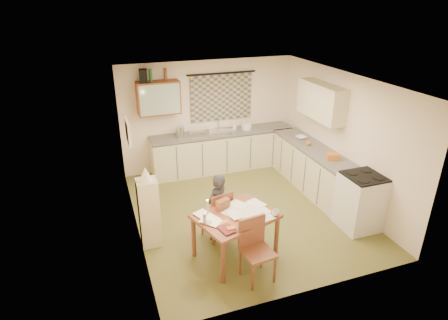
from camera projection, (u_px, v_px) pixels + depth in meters
name	position (u px, v px, depth m)	size (l,w,h in m)	color
floor	(244.00, 211.00, 7.16)	(4.00, 4.50, 0.02)	brown
ceiling	(248.00, 80.00, 6.14)	(4.00, 4.50, 0.02)	white
wall_back	(209.00, 115.00, 8.60)	(4.00, 0.02, 2.50)	#F8E5CA
wall_front	(315.00, 215.00, 4.70)	(4.00, 0.02, 2.50)	#F8E5CA
wall_left	(131.00, 166.00, 6.04)	(0.02, 4.50, 2.50)	#F8E5CA
wall_right	(342.00, 137.00, 7.26)	(0.02, 4.50, 2.50)	#F8E5CA
window_blind	(221.00, 97.00, 8.49)	(1.45, 0.03, 1.05)	#324D7C
curtain_rod	(222.00, 73.00, 8.25)	(0.04, 0.04, 1.60)	black
wall_cabinet	(158.00, 98.00, 7.87)	(0.90, 0.34, 0.70)	brown
wall_cabinet_glass	(160.00, 100.00, 7.73)	(0.84, 0.02, 0.64)	#99B2A5
upper_cabinet_right	(321.00, 101.00, 7.44)	(0.34, 1.30, 0.70)	beige
framed_print	(128.00, 132.00, 6.22)	(0.04, 0.50, 0.40)	#F7E6D0
print_canvas	(129.00, 132.00, 6.22)	(0.01, 0.42, 0.32)	silver
counter_back	(223.00, 151.00, 8.73)	(3.30, 0.62, 0.92)	beige
counter_right	(318.00, 172.00, 7.68)	(0.62, 2.95, 0.92)	beige
stove	(361.00, 202.00, 6.49)	(0.65, 0.65, 1.01)	white
sink	(221.00, 134.00, 8.54)	(0.55, 0.45, 0.10)	silver
tap	(219.00, 124.00, 8.63)	(0.03, 0.03, 0.28)	silver
dish_rack	(198.00, 134.00, 8.35)	(0.35, 0.30, 0.06)	silver
kettle	(180.00, 132.00, 8.19)	(0.18, 0.18, 0.24)	silver
mixing_bowl	(247.00, 126.00, 8.68)	(0.24, 0.24, 0.16)	white
soap_bottle	(235.00, 126.00, 8.64)	(0.10, 0.10, 0.17)	white
bowl	(301.00, 137.00, 8.13)	(0.25, 0.25, 0.05)	white
orange_bag	(333.00, 157.00, 7.08)	(0.22, 0.16, 0.12)	#C96C20
fruit_orange	(309.00, 143.00, 7.76)	(0.10, 0.10, 0.10)	#C96C20
speaker	(143.00, 76.00, 7.60)	(0.16, 0.20, 0.26)	black
bottle_green	(150.00, 75.00, 7.64)	(0.07, 0.07, 0.26)	#195926
bottle_brown	(165.00, 74.00, 7.73)	(0.07, 0.07, 0.26)	brown
dining_table	(235.00, 235.00, 5.79)	(1.37, 1.19, 0.75)	brown
chair_far	(217.00, 223.00, 6.29)	(0.50, 0.50, 0.90)	brown
chair_near	(257.00, 261.00, 5.36)	(0.47, 0.47, 0.94)	brown
person	(217.00, 207.00, 6.14)	(0.52, 0.47, 1.18)	black
shelf_stand	(149.00, 213.00, 5.98)	(0.32, 0.30, 1.18)	beige
lampshade	(145.00, 174.00, 5.70)	(0.20, 0.20, 0.22)	#F7E6D0
letter_rack	(223.00, 204.00, 5.76)	(0.22, 0.10, 0.16)	brown
mug	(276.00, 213.00, 5.61)	(0.12, 0.12, 0.09)	white
magazine	(221.00, 231.00, 5.22)	(0.25, 0.29, 0.02)	maroon
book	(219.00, 226.00, 5.36)	(0.17, 0.22, 0.02)	#C96C20
orange_box	(231.00, 229.00, 5.27)	(0.12, 0.08, 0.04)	#C96C20
eyeglasses	(254.00, 219.00, 5.52)	(0.13, 0.04, 0.02)	black
candle_holder	(205.00, 219.00, 5.37)	(0.06, 0.06, 0.18)	silver
candle	(208.00, 207.00, 5.29)	(0.02, 0.02, 0.22)	white
candle_flame	(207.00, 200.00, 5.21)	(0.02, 0.02, 0.02)	#FFCC66
papers	(240.00, 213.00, 5.67)	(1.19, 0.77, 0.02)	white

